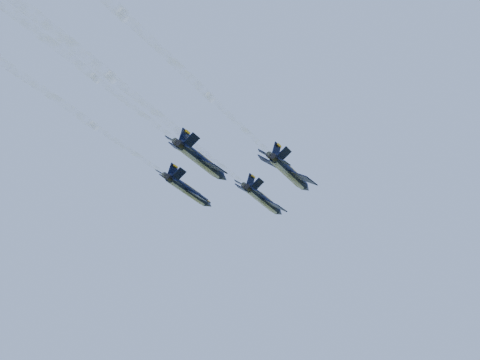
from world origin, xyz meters
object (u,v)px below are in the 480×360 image
(jet_left, at_px, (189,191))
(jet_slot, at_px, (202,161))
(jet_right, at_px, (290,173))
(jet_lead, at_px, (263,200))

(jet_left, height_order, jet_slot, same)
(jet_right, xyz_separation_m, jet_slot, (-10.81, -9.37, 0.00))
(jet_lead, height_order, jet_right, same)
(jet_lead, relative_size, jet_right, 1.00)
(jet_slot, bearing_deg, jet_right, 49.85)
(jet_left, xyz_separation_m, jet_right, (18.34, -2.32, 0.00))
(jet_lead, distance_m, jet_left, 13.58)
(jet_right, distance_m, jet_slot, 14.31)
(jet_right, bearing_deg, jet_lead, 134.73)
(jet_left, bearing_deg, jet_slot, -48.29)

